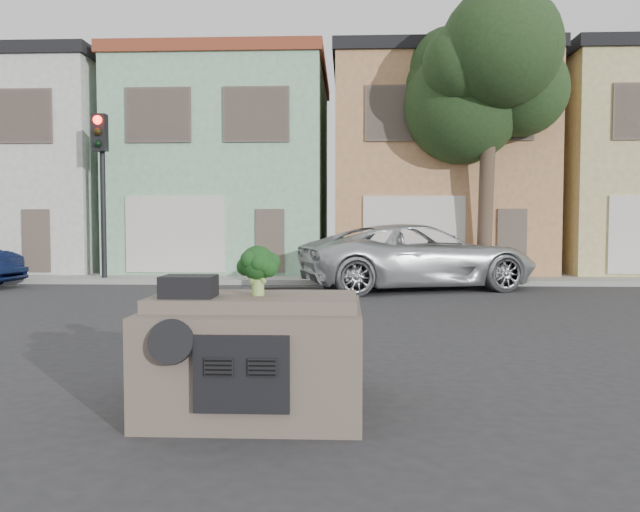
{
  "coord_description": "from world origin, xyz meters",
  "views": [
    {
      "loc": [
        0.87,
        -8.99,
        1.8
      ],
      "look_at": [
        0.46,
        0.5,
        1.3
      ],
      "focal_mm": 35.0,
      "sensor_mm": 36.0,
      "label": 1
    }
  ],
  "objects": [
    {
      "name": "townhouse_white",
      "position": [
        -11.0,
        14.5,
        3.77
      ],
      "size": [
        7.2,
        8.2,
        7.55
      ],
      "primitive_type": "cube",
      "color": "silver",
      "rests_on": "ground"
    },
    {
      "name": "ground_plane",
      "position": [
        0.0,
        0.0,
        0.0
      ],
      "size": [
        120.0,
        120.0,
        0.0
      ],
      "primitive_type": "plane",
      "color": "#303033",
      "rests_on": "ground"
    },
    {
      "name": "townhouse_tan",
      "position": [
        4.0,
        14.5,
        3.77
      ],
      "size": [
        7.2,
        8.2,
        7.55
      ],
      "primitive_type": "cube",
      "color": "tan",
      "rests_on": "ground"
    },
    {
      "name": "tree_near",
      "position": [
        5.0,
        9.8,
        4.25
      ],
      "size": [
        4.4,
        4.0,
        8.5
      ],
      "primitive_type": "cube",
      "color": "#21391A",
      "rests_on": "ground"
    },
    {
      "name": "townhouse_mint",
      "position": [
        -3.5,
        14.5,
        3.77
      ],
      "size": [
        7.2,
        8.2,
        7.55
      ],
      "primitive_type": "cube",
      "color": "#8AC29B",
      "rests_on": "ground"
    },
    {
      "name": "car_dashboard",
      "position": [
        0.0,
        -3.0,
        0.56
      ],
      "size": [
        2.0,
        1.8,
        1.12
      ],
      "primitive_type": "cube",
      "color": "#66574C",
      "rests_on": "ground"
    },
    {
      "name": "sidewalk",
      "position": [
        0.0,
        10.5,
        0.07
      ],
      "size": [
        40.0,
        3.0,
        0.15
      ],
      "primitive_type": "cube",
      "color": "gray",
      "rests_on": "ground"
    },
    {
      "name": "traffic_signal",
      "position": [
        -6.5,
        9.5,
        2.55
      ],
      "size": [
        0.4,
        0.4,
        5.1
      ],
      "primitive_type": "cube",
      "color": "black",
      "rests_on": "ground"
    },
    {
      "name": "silver_pickup",
      "position": [
        2.82,
        8.11,
        0.0
      ],
      "size": [
        6.99,
        4.71,
        1.78
      ],
      "primitive_type": "imported",
      "rotation": [
        0.0,
        0.0,
        1.87
      ],
      "color": "#BBBEC1",
      "rests_on": "ground"
    },
    {
      "name": "instrument_hump",
      "position": [
        -0.58,
        -3.35,
        1.22
      ],
      "size": [
        0.48,
        0.38,
        0.2
      ],
      "primitive_type": "cube",
      "color": "black",
      "rests_on": "car_dashboard"
    },
    {
      "name": "townhouse_beige",
      "position": [
        11.5,
        14.5,
        3.77
      ],
      "size": [
        7.2,
        8.2,
        7.55
      ],
      "primitive_type": "cube",
      "color": "#C9BD7C",
      "rests_on": "ground"
    },
    {
      "name": "wiper_arm",
      "position": [
        0.28,
        -2.62,
        1.13
      ],
      "size": [
        0.69,
        0.15,
        0.02
      ],
      "primitive_type": "cube",
      "rotation": [
        0.0,
        0.0,
        0.17
      ],
      "color": "black",
      "rests_on": "car_dashboard"
    },
    {
      "name": "broccoli",
      "position": [
        0.03,
        -3.18,
        1.36
      ],
      "size": [
        0.49,
        0.49,
        0.48
      ],
      "primitive_type": "cube",
      "rotation": [
        0.0,
        0.0,
        3.42
      ],
      "color": "#123512",
      "rests_on": "car_dashboard"
    }
  ]
}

